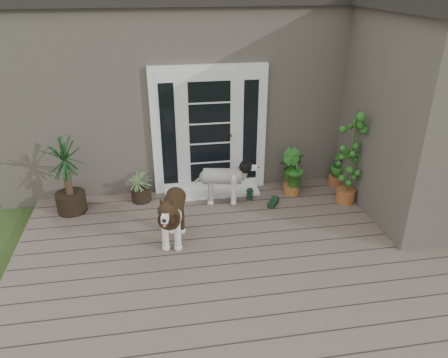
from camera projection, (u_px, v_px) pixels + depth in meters
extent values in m
cube|color=#6B5B4C|center=(248.00, 266.00, 5.65)|extent=(6.20, 4.60, 0.12)
cube|color=#665E54|center=(205.00, 81.00, 8.78)|extent=(7.40, 4.00, 3.10)
cube|color=#665E54|center=(424.00, 121.00, 6.41)|extent=(1.60, 2.40, 3.10)
cube|color=white|center=(210.00, 131.00, 7.08)|extent=(1.90, 0.14, 2.15)
cube|color=white|center=(212.00, 192.00, 7.36)|extent=(1.60, 0.40, 0.05)
imported|color=#1C6522|center=(291.00, 174.00, 7.46)|extent=(0.60, 0.60, 0.54)
imported|color=#1F5819|center=(292.00, 178.00, 7.24)|extent=(0.55, 0.55, 0.59)
imported|color=#1C4C15|center=(338.00, 172.00, 7.60)|extent=(0.33, 0.33, 0.49)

